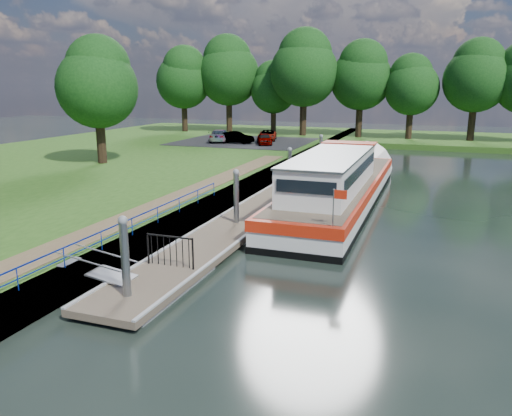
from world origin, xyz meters
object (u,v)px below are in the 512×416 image
(car_b, at_px, (236,137))
(car_d, at_px, (267,135))
(car_a, at_px, (264,139))
(car_c, at_px, (220,136))
(barge, at_px, (341,185))
(pontoon, at_px, (267,206))

(car_b, bearing_deg, car_d, -32.58)
(car_a, bearing_deg, car_c, 149.00)
(barge, bearing_deg, car_b, 126.34)
(pontoon, distance_m, car_d, 28.02)
(pontoon, xyz_separation_m, barge, (3.60, 2.89, 0.90))
(barge, distance_m, car_d, 26.74)
(barge, distance_m, car_b, 24.76)
(car_a, distance_m, car_c, 5.31)
(pontoon, xyz_separation_m, car_b, (-11.07, 22.83, 1.27))
(car_d, bearing_deg, barge, -76.76)
(car_a, relative_size, car_c, 0.75)
(pontoon, bearing_deg, car_a, 109.16)
(car_d, bearing_deg, pontoon, -86.08)
(pontoon, bearing_deg, car_c, 119.24)
(barge, height_order, car_a, barge)
(barge, distance_m, car_c, 26.67)
(car_a, relative_size, car_d, 0.84)
(car_d, bearing_deg, car_c, -160.35)
(car_b, xyz_separation_m, car_c, (-2.14, 0.76, 0.05))
(barge, distance_m, car_a, 23.08)
(car_b, xyz_separation_m, car_d, (2.20, 3.71, -0.05))
(car_b, distance_m, car_c, 2.27)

